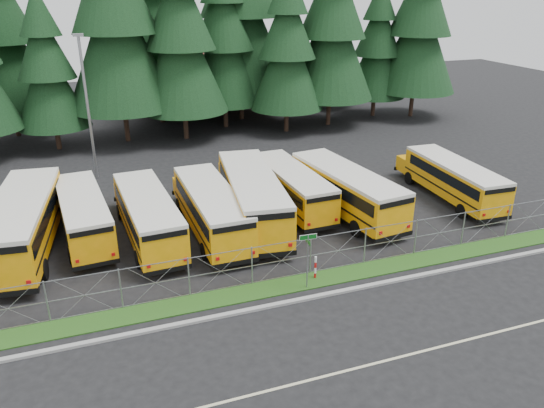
{
  "coord_description": "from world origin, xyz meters",
  "views": [
    {
      "loc": [
        -10.48,
        -21.87,
        13.39
      ],
      "look_at": [
        -1.2,
        4.0,
        1.78
      ],
      "focal_mm": 35.0,
      "sensor_mm": 36.0,
      "label": 1
    }
  ],
  "objects_px": {
    "bus_2": "(147,217)",
    "bus_6": "(343,191)",
    "bus_1": "(83,216)",
    "bus_3": "(210,210)",
    "bus_4": "(251,198)",
    "bus_east": "(451,180)",
    "street_sign": "(308,250)",
    "striped_bollard": "(315,268)",
    "bus_5": "(290,188)",
    "bus_0": "(25,224)",
    "light_standard": "(87,103)"
  },
  "relations": [
    {
      "from": "bus_5",
      "to": "striped_bollard",
      "type": "height_order",
      "value": "bus_5"
    },
    {
      "from": "bus_east",
      "to": "bus_0",
      "type": "bearing_deg",
      "value": 179.15
    },
    {
      "from": "bus_5",
      "to": "street_sign",
      "type": "relative_size",
      "value": 3.56
    },
    {
      "from": "bus_2",
      "to": "bus_4",
      "type": "distance_m",
      "value": 6.13
    },
    {
      "from": "bus_1",
      "to": "bus_east",
      "type": "relative_size",
      "value": 0.99
    },
    {
      "from": "bus_1",
      "to": "light_standard",
      "type": "height_order",
      "value": "light_standard"
    },
    {
      "from": "bus_3",
      "to": "striped_bollard",
      "type": "xyz_separation_m",
      "value": [
        3.55,
        -6.72,
        -0.79
      ]
    },
    {
      "from": "bus_1",
      "to": "bus_2",
      "type": "bearing_deg",
      "value": -29.8
    },
    {
      "from": "bus_1",
      "to": "bus_3",
      "type": "distance_m",
      "value": 7.07
    },
    {
      "from": "bus_5",
      "to": "bus_east",
      "type": "bearing_deg",
      "value": -14.81
    },
    {
      "from": "street_sign",
      "to": "light_standard",
      "type": "distance_m",
      "value": 21.42
    },
    {
      "from": "bus_1",
      "to": "bus_4",
      "type": "relative_size",
      "value": 0.84
    },
    {
      "from": "light_standard",
      "to": "bus_6",
      "type": "bearing_deg",
      "value": -40.33
    },
    {
      "from": "bus_2",
      "to": "light_standard",
      "type": "relative_size",
      "value": 1.02
    },
    {
      "from": "bus_east",
      "to": "light_standard",
      "type": "xyz_separation_m",
      "value": [
        -21.77,
        12.3,
        4.2
      ]
    },
    {
      "from": "bus_3",
      "to": "bus_0",
      "type": "bearing_deg",
      "value": 172.3
    },
    {
      "from": "bus_1",
      "to": "striped_bollard",
      "type": "xyz_separation_m",
      "value": [
        10.36,
        -8.59,
        -0.7
      ]
    },
    {
      "from": "bus_2",
      "to": "street_sign",
      "type": "xyz_separation_m",
      "value": [
        6.29,
        -7.72,
        0.67
      ]
    },
    {
      "from": "street_sign",
      "to": "striped_bollard",
      "type": "bearing_deg",
      "value": 42.41
    },
    {
      "from": "bus_4",
      "to": "bus_6",
      "type": "relative_size",
      "value": 1.07
    },
    {
      "from": "bus_4",
      "to": "street_sign",
      "type": "distance_m",
      "value": 8.01
    },
    {
      "from": "bus_5",
      "to": "bus_4",
      "type": "bearing_deg",
      "value": -157.92
    },
    {
      "from": "bus_6",
      "to": "light_standard",
      "type": "bearing_deg",
      "value": 132.72
    },
    {
      "from": "bus_3",
      "to": "bus_6",
      "type": "bearing_deg",
      "value": -0.81
    },
    {
      "from": "bus_1",
      "to": "bus_2",
      "type": "height_order",
      "value": "bus_2"
    },
    {
      "from": "bus_2",
      "to": "bus_5",
      "type": "bearing_deg",
      "value": 6.75
    },
    {
      "from": "light_standard",
      "to": "bus_2",
      "type": "bearing_deg",
      "value": -79.06
    },
    {
      "from": "street_sign",
      "to": "bus_3",
      "type": "bearing_deg",
      "value": 110.89
    },
    {
      "from": "bus_2",
      "to": "bus_east",
      "type": "relative_size",
      "value": 1.04
    },
    {
      "from": "bus_2",
      "to": "bus_6",
      "type": "distance_m",
      "value": 11.84
    },
    {
      "from": "bus_3",
      "to": "bus_6",
      "type": "distance_m",
      "value": 8.36
    },
    {
      "from": "street_sign",
      "to": "striped_bollard",
      "type": "xyz_separation_m",
      "value": [
        0.73,
        0.66,
        -1.43
      ]
    },
    {
      "from": "bus_1",
      "to": "bus_2",
      "type": "xyz_separation_m",
      "value": [
        3.34,
        -1.54,
        0.06
      ]
    },
    {
      "from": "bus_east",
      "to": "light_standard",
      "type": "relative_size",
      "value": 0.98
    },
    {
      "from": "bus_5",
      "to": "bus_3",
      "type": "bearing_deg",
      "value": -163.18
    },
    {
      "from": "striped_bollard",
      "to": "light_standard",
      "type": "height_order",
      "value": "light_standard"
    },
    {
      "from": "bus_5",
      "to": "bus_0",
      "type": "bearing_deg",
      "value": -179.45
    },
    {
      "from": "bus_0",
      "to": "street_sign",
      "type": "distance_m",
      "value": 15.17
    },
    {
      "from": "bus_1",
      "to": "bus_6",
      "type": "xyz_separation_m",
      "value": [
        15.17,
        -1.87,
        0.14
      ]
    },
    {
      "from": "bus_0",
      "to": "bus_4",
      "type": "distance_m",
      "value": 12.36
    },
    {
      "from": "bus_3",
      "to": "striped_bollard",
      "type": "relative_size",
      "value": 8.84
    },
    {
      "from": "bus_1",
      "to": "bus_6",
      "type": "height_order",
      "value": "bus_6"
    },
    {
      "from": "bus_1",
      "to": "bus_3",
      "type": "relative_size",
      "value": 0.93
    },
    {
      "from": "bus_1",
      "to": "bus_5",
      "type": "xyz_separation_m",
      "value": [
        12.42,
        0.08,
        0.01
      ]
    },
    {
      "from": "bus_east",
      "to": "bus_5",
      "type": "bearing_deg",
      "value": 170.09
    },
    {
      "from": "bus_2",
      "to": "bus_4",
      "type": "xyz_separation_m",
      "value": [
        6.12,
        0.27,
        0.18
      ]
    },
    {
      "from": "bus_5",
      "to": "light_standard",
      "type": "bearing_deg",
      "value": 136.15
    },
    {
      "from": "bus_3",
      "to": "bus_2",
      "type": "bearing_deg",
      "value": 173.57
    },
    {
      "from": "bus_east",
      "to": "street_sign",
      "type": "height_order",
      "value": "street_sign"
    },
    {
      "from": "bus_0",
      "to": "bus_4",
      "type": "bearing_deg",
      "value": 3.77
    }
  ]
}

